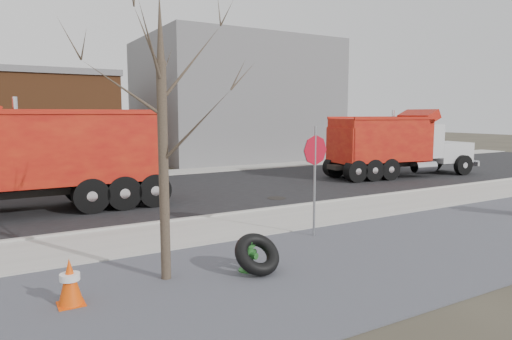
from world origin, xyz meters
TOP-DOWN VIEW (x-y plane):
  - ground at (0.00, 0.00)m, footprint 120.00×120.00m
  - gravel_verge at (0.00, -3.50)m, footprint 60.00×5.00m
  - sidewalk at (0.00, 0.25)m, footprint 60.00×2.50m
  - curb at (0.00, 1.55)m, footprint 60.00×0.15m
  - road at (0.00, 6.30)m, footprint 60.00×9.40m
  - far_sidewalk at (0.00, 12.00)m, footprint 60.00×2.00m
  - building_grey at (9.00, 18.00)m, footprint 12.00×10.00m
  - bare_tree at (-3.20, -2.60)m, footprint 3.20×3.20m
  - fire_hydrant at (-1.67, -3.00)m, footprint 0.41×0.41m
  - truck_tire at (-1.59, -3.21)m, footprint 0.94×0.86m
  - stop_sign at (1.01, -1.59)m, footprint 0.75×0.11m
  - traffic_cone_near at (-4.91, -2.95)m, footprint 0.41×0.41m
  - dump_truck_red_a at (11.23, 5.19)m, footprint 8.07×3.11m
  - dump_truck_red_b at (-4.55, 5.03)m, footprint 8.33×2.45m

SIDE VIEW (x-z plane):
  - ground at x=0.00m, z-range 0.00..0.00m
  - road at x=0.00m, z-range 0.00..0.02m
  - gravel_verge at x=0.00m, z-range 0.00..0.03m
  - sidewalk at x=0.00m, z-range 0.00..0.06m
  - far_sidewalk at x=0.00m, z-range 0.00..0.06m
  - curb at x=0.00m, z-range 0.00..0.11m
  - fire_hydrant at x=-1.67m, z-range -0.03..0.70m
  - traffic_cone_near at x=-4.91m, z-range 0.00..0.79m
  - truck_tire at x=-1.59m, z-range -0.01..0.81m
  - dump_truck_red_a at x=11.23m, z-range 0.03..3.26m
  - dump_truck_red_b at x=-4.55m, z-range 0.03..3.56m
  - stop_sign at x=1.01m, z-range 0.50..3.28m
  - bare_tree at x=-3.20m, z-range 0.70..5.90m
  - building_grey at x=9.00m, z-range 0.00..8.00m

